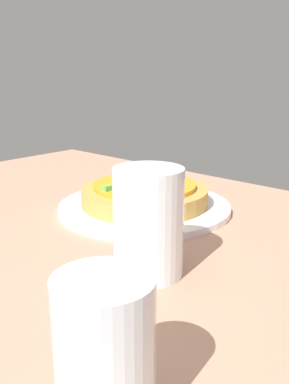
{
  "coord_description": "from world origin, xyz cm",
  "views": [
    {
      "loc": [
        -41.33,
        41.53,
        24.54
      ],
      "look_at": [
        3.27,
        -7.85,
        5.37
      ],
      "focal_mm": 40.15,
      "sensor_mm": 36.0,
      "label": 1
    }
  ],
  "objects_px": {
    "plate": "(144,207)",
    "pizza": "(144,194)",
    "cup_far": "(148,228)",
    "cup_near": "(105,355)"
  },
  "relations": [
    {
      "from": "cup_near",
      "to": "cup_far",
      "type": "xyz_separation_m",
      "value": [
        0.12,
        -0.17,
        0.01
      ]
    },
    {
      "from": "plate",
      "to": "pizza",
      "type": "bearing_deg",
      "value": 40.49
    },
    {
      "from": "cup_near",
      "to": "cup_far",
      "type": "bearing_deg",
      "value": -55.79
    },
    {
      "from": "cup_near",
      "to": "cup_far",
      "type": "height_order",
      "value": "cup_far"
    },
    {
      "from": "cup_far",
      "to": "cup_near",
      "type": "bearing_deg",
      "value": 124.21
    },
    {
      "from": "plate",
      "to": "cup_near",
      "type": "xyz_separation_m",
      "value": [
        -0.27,
        0.34,
        0.04
      ]
    },
    {
      "from": "plate",
      "to": "cup_near",
      "type": "bearing_deg",
      "value": 128.82
    },
    {
      "from": "cup_near",
      "to": "cup_far",
      "type": "distance_m",
      "value": 0.21
    },
    {
      "from": "plate",
      "to": "cup_far",
      "type": "height_order",
      "value": "cup_far"
    },
    {
      "from": "plate",
      "to": "cup_far",
      "type": "xyz_separation_m",
      "value": [
        -0.15,
        0.16,
        0.05
      ]
    }
  ]
}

